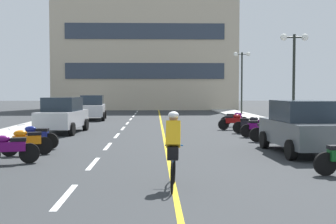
{
  "coord_description": "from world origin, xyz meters",
  "views": [
    {
      "loc": [
        -0.17,
        -2.8,
        2.15
      ],
      "look_at": [
        0.42,
        16.89,
        1.19
      ],
      "focal_mm": 46.43,
      "sensor_mm": 36.0,
      "label": 1
    }
  ],
  "objects": [
    {
      "name": "motorcycle_7",
      "position": [
        4.61,
        17.12,
        0.47
      ],
      "size": [
        1.7,
        0.6,
        0.92
      ],
      "color": "black",
      "rests_on": "ground"
    },
    {
      "name": "street_lamp_mid",
      "position": [
        7.01,
        19.48,
        3.77
      ],
      "size": [
        1.46,
        0.36,
        4.97
      ],
      "color": "black",
      "rests_on": "curb_right"
    },
    {
      "name": "lane_dash_3",
      "position": [
        -2.0,
        14.0,
        0.0
      ],
      "size": [
        0.14,
        2.2,
        0.01
      ],
      "primitive_type": "cube",
      "color": "silver",
      "rests_on": "ground"
    },
    {
      "name": "lane_dash_2",
      "position": [
        -2.0,
        10.0,
        0.0
      ],
      "size": [
        0.14,
        2.2,
        0.01
      ],
      "primitive_type": "cube",
      "color": "silver",
      "rests_on": "ground"
    },
    {
      "name": "curb_right",
      "position": [
        7.2,
        24.0,
        0.06
      ],
      "size": [
        2.4,
        72.0,
        0.12
      ],
      "primitive_type": "cube",
      "color": "#A8A8A3",
      "rests_on": "ground"
    },
    {
      "name": "street_lamp_far",
      "position": [
        7.34,
        34.55,
        4.03
      ],
      "size": [
        1.46,
        0.36,
        5.37
      ],
      "color": "black",
      "rests_on": "curb_right"
    },
    {
      "name": "lane_dash_7",
      "position": [
        -2.0,
        30.0,
        0.0
      ],
      "size": [
        0.14,
        2.2,
        0.01
      ],
      "primitive_type": "cube",
      "color": "silver",
      "rests_on": "ground"
    },
    {
      "name": "parked_car_mid",
      "position": [
        -4.89,
        19.5,
        0.92
      ],
      "size": [
        2.18,
        4.32,
        1.82
      ],
      "color": "black",
      "rests_on": "ground"
    },
    {
      "name": "motorcycle_9",
      "position": [
        4.16,
        20.9,
        0.47
      ],
      "size": [
        1.7,
        0.6,
        0.92
      ],
      "color": "black",
      "rests_on": "ground"
    },
    {
      "name": "parked_car_far",
      "position": [
        -4.8,
        29.48,
        0.92
      ],
      "size": [
        2.16,
        4.31,
        1.82
      ],
      "color": "black",
      "rests_on": "ground"
    },
    {
      "name": "curb_left",
      "position": [
        -7.2,
        24.0,
        0.06
      ],
      "size": [
        2.4,
        72.0,
        0.12
      ],
      "primitive_type": "cube",
      "color": "#A8A8A3",
      "rests_on": "ground"
    },
    {
      "name": "lane_dash_4",
      "position": [
        -2.0,
        18.0,
        0.0
      ],
      "size": [
        0.14,
        2.2,
        0.01
      ],
      "primitive_type": "cube",
      "color": "silver",
      "rests_on": "ground"
    },
    {
      "name": "motorcycle_5",
      "position": [
        -4.57,
        13.26,
        0.47
      ],
      "size": [
        1.7,
        0.6,
        0.92
      ],
      "color": "black",
      "rests_on": "ground"
    },
    {
      "name": "lane_dash_10",
      "position": [
        -2.0,
        42.0,
        0.0
      ],
      "size": [
        0.14,
        2.2,
        0.01
      ],
      "primitive_type": "cube",
      "color": "silver",
      "rests_on": "ground"
    },
    {
      "name": "motorcycle_8",
      "position": [
        4.6,
        18.78,
        0.47
      ],
      "size": [
        1.7,
        0.6,
        0.92
      ],
      "color": "black",
      "rests_on": "ground"
    },
    {
      "name": "motorcycle_6",
      "position": [
        4.65,
        15.31,
        0.47
      ],
      "size": [
        1.7,
        0.6,
        0.92
      ],
      "color": "black",
      "rests_on": "ground"
    },
    {
      "name": "cyclist_rider",
      "position": [
        0.23,
        6.78,
        0.89
      ],
      "size": [
        0.42,
        1.77,
        1.71
      ],
      "color": "black",
      "rests_on": "ground"
    },
    {
      "name": "lane_dash_9",
      "position": [
        -2.0,
        38.0,
        0.0
      ],
      "size": [
        0.14,
        2.2,
        0.01
      ],
      "primitive_type": "cube",
      "color": "silver",
      "rests_on": "ground"
    },
    {
      "name": "lane_dash_1",
      "position": [
        -2.0,
        6.0,
        0.0
      ],
      "size": [
        0.14,
        2.2,
        0.01
      ],
      "primitive_type": "cube",
      "color": "silver",
      "rests_on": "ground"
    },
    {
      "name": "office_building",
      "position": [
        -1.24,
        48.99,
        7.21
      ],
      "size": [
        20.74,
        8.1,
        14.42
      ],
      "color": "#BCAD93",
      "rests_on": "ground"
    },
    {
      "name": "motorcycle_3",
      "position": [
        -4.45,
        9.99,
        0.47
      ],
      "size": [
        1.68,
        0.66,
        0.92
      ],
      "color": "black",
      "rests_on": "ground"
    },
    {
      "name": "motorcycle_4",
      "position": [
        -4.45,
        11.7,
        0.47
      ],
      "size": [
        1.63,
        0.81,
        0.92
      ],
      "color": "black",
      "rests_on": "ground"
    },
    {
      "name": "ground_plane",
      "position": [
        0.0,
        21.0,
        0.0
      ],
      "size": [
        140.0,
        140.0,
        0.0
      ],
      "primitive_type": "plane",
      "color": "#2D3033"
    },
    {
      "name": "motorcycle_10",
      "position": [
        4.62,
        23.01,
        0.47
      ],
      "size": [
        1.68,
        0.64,
        0.92
      ],
      "color": "black",
      "rests_on": "ground"
    },
    {
      "name": "lane_dash_8",
      "position": [
        -2.0,
        34.0,
        0.0
      ],
      "size": [
        0.14,
        2.2,
        0.01
      ],
      "primitive_type": "cube",
      "color": "silver",
      "rests_on": "ground"
    },
    {
      "name": "parked_car_near",
      "position": [
        4.83,
        11.9,
        0.92
      ],
      "size": [
        2.07,
        4.27,
        1.82
      ],
      "color": "black",
      "rests_on": "ground"
    },
    {
      "name": "lane_dash_6",
      "position": [
        -2.0,
        26.0,
        0.0
      ],
      "size": [
        0.14,
        2.2,
        0.01
      ],
      "primitive_type": "cube",
      "color": "silver",
      "rests_on": "ground"
    },
    {
      "name": "lane_dash_11",
      "position": [
        -2.0,
        46.0,
        0.0
      ],
      "size": [
        0.14,
        2.2,
        0.01
      ],
      "primitive_type": "cube",
      "color": "silver",
      "rests_on": "ground"
    },
    {
      "name": "lane_dash_5",
      "position": [
        -2.0,
        22.0,
        0.0
      ],
      "size": [
        0.14,
        2.2,
        0.01
      ],
      "primitive_type": "cube",
      "color": "silver",
      "rests_on": "ground"
    },
    {
      "name": "centre_line_yellow",
      "position": [
        0.25,
        24.0,
        0.0
      ],
      "size": [
        0.12,
        66.0,
        0.01
      ],
      "primitive_type": "cube",
      "color": "gold",
      "rests_on": "ground"
    }
  ]
}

